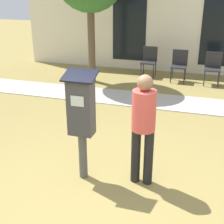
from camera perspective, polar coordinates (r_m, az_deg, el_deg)
The scene contains 8 objects.
ground_plane at distance 4.25m, azimuth -1.72°, elevation -15.73°, with size 40.00×40.00×0.00m, color olive.
sidewalk at distance 7.65m, azimuth 7.77°, elevation 2.05°, with size 12.00×1.10×0.02m.
building_facade at distance 10.29m, azimuth 11.28°, elevation 16.06°, with size 10.00×0.26×3.20m.
parking_meter at distance 4.24m, azimuth -5.65°, elevation -0.08°, with size 0.44×0.31×1.59m.
person_standing at distance 4.15m, azimuth 5.77°, elevation -1.88°, with size 0.32×0.32×1.58m.
outdoor_chair_left at distance 9.72m, azimuth 6.84°, elevation 9.60°, with size 0.44×0.44×0.90m.
outdoor_chair_middle at distance 9.34m, azimuth 12.21°, elevation 8.75°, with size 0.44×0.44×0.90m.
outdoor_chair_right at distance 9.26m, azimuth 17.96°, elevation 8.06°, with size 0.44×0.44×0.90m.
Camera 1 is at (1.10, -3.17, 2.61)m, focal length 50.00 mm.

